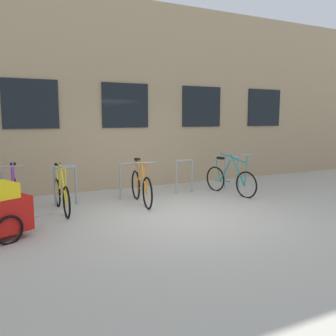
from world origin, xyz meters
name	(u,v)px	position (x,y,z in m)	size (l,w,h in m)	color
ground_plane	(181,216)	(0.00, 0.00, 0.00)	(42.00, 42.00, 0.00)	#B2ADA0
storefront_building	(91,101)	(0.00, 6.88, 2.53)	(28.00, 7.41, 5.07)	tan
bike_rack	(129,178)	(-0.39, 1.90, 0.51)	(6.51, 0.05, 0.87)	gray
bicycle_orange	(141,187)	(-0.31, 1.34, 0.39)	(0.44, 1.69, 1.02)	black
bicycle_teal	(230,179)	(2.10, 1.28, 0.37)	(0.48, 1.72, 1.08)	black
bicycle_yellow	(62,194)	(-2.06, 1.40, 0.37)	(0.44, 1.67, 1.04)	black
bicycle_purple	(14,198)	(-2.96, 1.24, 0.40)	(0.44, 1.72, 1.11)	black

